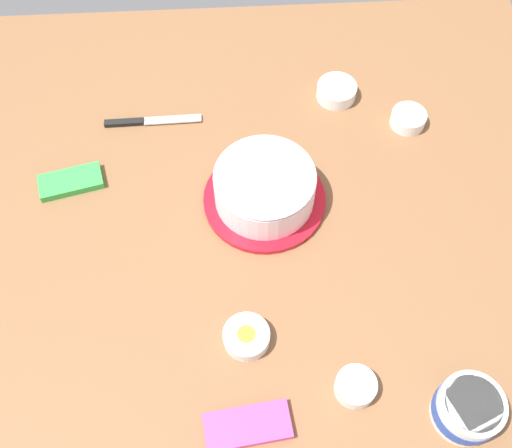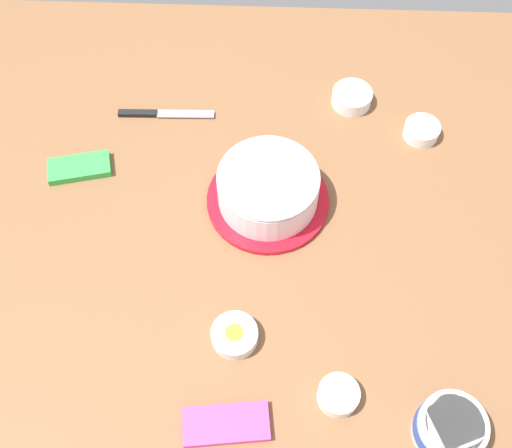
{
  "view_description": "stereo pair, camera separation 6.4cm",
  "coord_description": "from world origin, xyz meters",
  "px_view_note": "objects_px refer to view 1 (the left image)",
  "views": [
    {
      "loc": [
        -0.03,
        -0.63,
        1.18
      ],
      "look_at": [
        0.01,
        0.04,
        0.04
      ],
      "focal_mm": 43.51,
      "sensor_mm": 36.0,
      "label": 1
    },
    {
      "loc": [
        0.04,
        -0.63,
        1.18
      ],
      "look_at": [
        0.01,
        0.04,
        0.04
      ],
      "focal_mm": 43.51,
      "sensor_mm": 36.0,
      "label": 2
    }
  ],
  "objects_px": {
    "spreading_knife": "(144,121)",
    "candy_box_upper": "(248,426)",
    "frosting_tub": "(468,409)",
    "sprinkle_bowl_rainbow": "(408,119)",
    "sprinkle_bowl_orange": "(336,91)",
    "sprinkle_bowl_yellow": "(246,336)",
    "sprinkle_bowl_blue": "(356,386)",
    "frosted_cake": "(265,188)",
    "candy_box_lower": "(71,182)"
  },
  "relations": [
    {
      "from": "spreading_knife",
      "to": "sprinkle_bowl_yellow",
      "type": "relative_size",
      "value": 2.54
    },
    {
      "from": "spreading_knife",
      "to": "candy_box_upper",
      "type": "xyz_separation_m",
      "value": [
        0.22,
        -0.74,
        0.0
      ]
    },
    {
      "from": "frosting_tub",
      "to": "sprinkle_bowl_blue",
      "type": "bearing_deg",
      "value": 163.48
    },
    {
      "from": "frosting_tub",
      "to": "sprinkle_bowl_blue",
      "type": "relative_size",
      "value": 1.56
    },
    {
      "from": "sprinkle_bowl_yellow",
      "to": "candy_box_upper",
      "type": "bearing_deg",
      "value": -92.15
    },
    {
      "from": "spreading_knife",
      "to": "sprinkle_bowl_orange",
      "type": "distance_m",
      "value": 0.48
    },
    {
      "from": "spreading_knife",
      "to": "sprinkle_bowl_blue",
      "type": "distance_m",
      "value": 0.8
    },
    {
      "from": "spreading_knife",
      "to": "candy_box_lower",
      "type": "xyz_separation_m",
      "value": [
        -0.16,
        -0.17,
        0.0
      ]
    },
    {
      "from": "frosted_cake",
      "to": "sprinkle_bowl_yellow",
      "type": "relative_size",
      "value": 2.96
    },
    {
      "from": "spreading_knife",
      "to": "sprinkle_bowl_orange",
      "type": "bearing_deg",
      "value": 7.03
    },
    {
      "from": "frosting_tub",
      "to": "sprinkle_bowl_yellow",
      "type": "relative_size",
      "value": 1.32
    },
    {
      "from": "candy_box_upper",
      "to": "frosting_tub",
      "type": "bearing_deg",
      "value": -6.71
    },
    {
      "from": "frosted_cake",
      "to": "sprinkle_bowl_orange",
      "type": "relative_size",
      "value": 2.79
    },
    {
      "from": "frosting_tub",
      "to": "sprinkle_bowl_rainbow",
      "type": "distance_m",
      "value": 0.7
    },
    {
      "from": "sprinkle_bowl_rainbow",
      "to": "candy_box_upper",
      "type": "distance_m",
      "value": 0.82
    },
    {
      "from": "sprinkle_bowl_blue",
      "to": "candy_box_upper",
      "type": "height_order",
      "value": "sprinkle_bowl_blue"
    },
    {
      "from": "sprinkle_bowl_yellow",
      "to": "sprinkle_bowl_blue",
      "type": "bearing_deg",
      "value": -28.95
    },
    {
      "from": "sprinkle_bowl_yellow",
      "to": "sprinkle_bowl_blue",
      "type": "distance_m",
      "value": 0.23
    },
    {
      "from": "sprinkle_bowl_blue",
      "to": "sprinkle_bowl_orange",
      "type": "distance_m",
      "value": 0.74
    },
    {
      "from": "sprinkle_bowl_yellow",
      "to": "sprinkle_bowl_rainbow",
      "type": "xyz_separation_m",
      "value": [
        0.42,
        0.53,
        0.0
      ]
    },
    {
      "from": "frosted_cake",
      "to": "sprinkle_bowl_rainbow",
      "type": "bearing_deg",
      "value": 29.54
    },
    {
      "from": "spreading_knife",
      "to": "candy_box_upper",
      "type": "bearing_deg",
      "value": -73.72
    },
    {
      "from": "frosted_cake",
      "to": "sprinkle_bowl_rainbow",
      "type": "height_order",
      "value": "frosted_cake"
    },
    {
      "from": "spreading_knife",
      "to": "sprinkle_bowl_blue",
      "type": "bearing_deg",
      "value": -58.11
    },
    {
      "from": "sprinkle_bowl_rainbow",
      "to": "sprinkle_bowl_blue",
      "type": "bearing_deg",
      "value": -108.79
    },
    {
      "from": "sprinkle_bowl_orange",
      "to": "spreading_knife",
      "type": "bearing_deg",
      "value": -172.97
    },
    {
      "from": "frosting_tub",
      "to": "sprinkle_bowl_blue",
      "type": "height_order",
      "value": "frosting_tub"
    },
    {
      "from": "sprinkle_bowl_rainbow",
      "to": "sprinkle_bowl_orange",
      "type": "distance_m",
      "value": 0.19
    },
    {
      "from": "spreading_knife",
      "to": "sprinkle_bowl_rainbow",
      "type": "xyz_separation_m",
      "value": [
        0.64,
        -0.04,
        0.01
      ]
    },
    {
      "from": "spreading_knife",
      "to": "sprinkle_bowl_yellow",
      "type": "distance_m",
      "value": 0.61
    },
    {
      "from": "sprinkle_bowl_yellow",
      "to": "sprinkle_bowl_orange",
      "type": "xyz_separation_m",
      "value": [
        0.26,
        0.63,
        0.0
      ]
    },
    {
      "from": "sprinkle_bowl_yellow",
      "to": "candy_box_upper",
      "type": "height_order",
      "value": "sprinkle_bowl_yellow"
    },
    {
      "from": "frosted_cake",
      "to": "sprinkle_bowl_yellow",
      "type": "xyz_separation_m",
      "value": [
        -0.06,
        -0.33,
        -0.04
      ]
    },
    {
      "from": "sprinkle_bowl_rainbow",
      "to": "sprinkle_bowl_yellow",
      "type": "bearing_deg",
      "value": -128.31
    },
    {
      "from": "frosted_cake",
      "to": "candy_box_upper",
      "type": "bearing_deg",
      "value": -97.25
    },
    {
      "from": "sprinkle_bowl_rainbow",
      "to": "candy_box_lower",
      "type": "height_order",
      "value": "sprinkle_bowl_rainbow"
    },
    {
      "from": "sprinkle_bowl_rainbow",
      "to": "candy_box_upper",
      "type": "xyz_separation_m",
      "value": [
        -0.43,
        -0.7,
        -0.01
      ]
    },
    {
      "from": "frosted_cake",
      "to": "sprinkle_bowl_blue",
      "type": "xyz_separation_m",
      "value": [
        0.14,
        -0.44,
        -0.03
      ]
    },
    {
      "from": "sprinkle_bowl_yellow",
      "to": "frosting_tub",
      "type": "bearing_deg",
      "value": -23.12
    },
    {
      "from": "frosting_tub",
      "to": "candy_box_lower",
      "type": "bearing_deg",
      "value": 143.99
    },
    {
      "from": "sprinkle_bowl_yellow",
      "to": "candy_box_upper",
      "type": "relative_size",
      "value": 0.58
    },
    {
      "from": "candy_box_lower",
      "to": "candy_box_upper",
      "type": "relative_size",
      "value": 0.89
    },
    {
      "from": "sprinkle_bowl_yellow",
      "to": "sprinkle_bowl_blue",
      "type": "xyz_separation_m",
      "value": [
        0.2,
        -0.11,
        0.0
      ]
    },
    {
      "from": "frosting_tub",
      "to": "sprinkle_bowl_yellow",
      "type": "xyz_separation_m",
      "value": [
        -0.4,
        0.17,
        -0.02
      ]
    },
    {
      "from": "frosted_cake",
      "to": "candy_box_lower",
      "type": "distance_m",
      "value": 0.45
    },
    {
      "from": "sprinkle_bowl_blue",
      "to": "spreading_knife",
      "type": "bearing_deg",
      "value": 121.89
    },
    {
      "from": "frosting_tub",
      "to": "sprinkle_bowl_orange",
      "type": "relative_size",
      "value": 1.25
    },
    {
      "from": "frosted_cake",
      "to": "sprinkle_bowl_rainbow",
      "type": "relative_size",
      "value": 3.24
    },
    {
      "from": "frosted_cake",
      "to": "sprinkle_bowl_orange",
      "type": "xyz_separation_m",
      "value": [
        0.2,
        0.3,
        -0.03
      ]
    },
    {
      "from": "sprinkle_bowl_yellow",
      "to": "candy_box_upper",
      "type": "distance_m",
      "value": 0.17
    }
  ]
}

